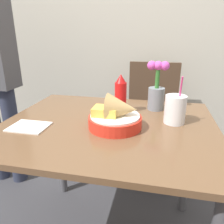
{
  "coord_description": "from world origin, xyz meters",
  "views": [
    {
      "loc": [
        0.22,
        -0.91,
        1.13
      ],
      "look_at": [
        0.02,
        -0.01,
        0.8
      ],
      "focal_mm": 35.0,
      "sensor_mm": 36.0,
      "label": 1
    }
  ],
  "objects_px": {
    "food_basket": "(117,116)",
    "drink_cup": "(175,110)",
    "chair_far_window": "(152,111)",
    "flower_vase": "(157,90)",
    "ketchup_bottle": "(121,94)"
  },
  "relations": [
    {
      "from": "ketchup_bottle",
      "to": "flower_vase",
      "type": "relative_size",
      "value": 0.78
    },
    {
      "from": "drink_cup",
      "to": "flower_vase",
      "type": "xyz_separation_m",
      "value": [
        -0.09,
        0.18,
        0.05
      ]
    },
    {
      "from": "flower_vase",
      "to": "ketchup_bottle",
      "type": "bearing_deg",
      "value": -153.01
    },
    {
      "from": "chair_far_window",
      "to": "drink_cup",
      "type": "bearing_deg",
      "value": -80.53
    },
    {
      "from": "food_basket",
      "to": "drink_cup",
      "type": "relative_size",
      "value": 1.05
    },
    {
      "from": "chair_far_window",
      "to": "ketchup_bottle",
      "type": "relative_size",
      "value": 4.54
    },
    {
      "from": "ketchup_bottle",
      "to": "chair_far_window",
      "type": "bearing_deg",
      "value": 76.94
    },
    {
      "from": "food_basket",
      "to": "drink_cup",
      "type": "xyz_separation_m",
      "value": [
        0.25,
        0.11,
        0.01
      ]
    },
    {
      "from": "drink_cup",
      "to": "flower_vase",
      "type": "bearing_deg",
      "value": 117.05
    },
    {
      "from": "drink_cup",
      "to": "chair_far_window",
      "type": "bearing_deg",
      "value": 99.47
    },
    {
      "from": "chair_far_window",
      "to": "flower_vase",
      "type": "bearing_deg",
      "value": -86.8
    },
    {
      "from": "chair_far_window",
      "to": "flower_vase",
      "type": "height_order",
      "value": "flower_vase"
    },
    {
      "from": "flower_vase",
      "to": "chair_far_window",
      "type": "bearing_deg",
      "value": 93.2
    },
    {
      "from": "flower_vase",
      "to": "food_basket",
      "type": "bearing_deg",
      "value": -118.97
    },
    {
      "from": "ketchup_bottle",
      "to": "flower_vase",
      "type": "distance_m",
      "value": 0.2
    }
  ]
}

